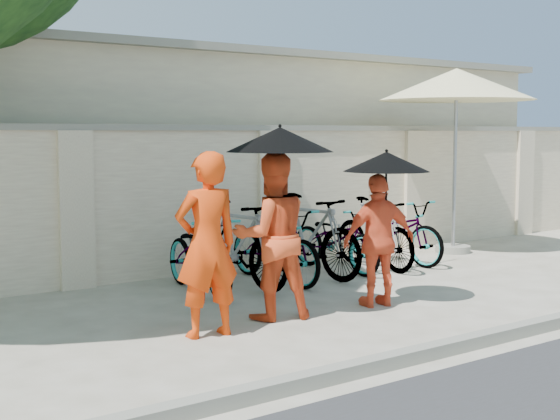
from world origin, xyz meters
TOP-DOWN VIEW (x-y plane):
  - ground at (0.00, 0.00)m, footprint 80.00×80.00m
  - kerb at (0.00, -1.70)m, footprint 40.00×0.16m
  - compound_wall at (1.00, 3.20)m, footprint 20.00×0.30m
  - building_behind at (2.00, 7.00)m, footprint 14.00×6.00m
  - monk_left at (-0.85, 0.09)m, footprint 0.69×0.48m
  - monk_center at (0.08, 0.31)m, footprint 1.00×0.87m
  - parasol_center at (0.13, 0.23)m, footprint 1.13×1.13m
  - monk_right at (1.41, 0.09)m, footprint 0.95×0.57m
  - parasol_right at (1.43, 0.01)m, footprint 0.97×0.97m
  - patio_umbrella at (5.14, 2.27)m, footprint 2.56×2.56m
  - bike_0 at (0.14, 1.93)m, footprint 0.81×1.86m
  - bike_1 at (0.72, 1.97)m, footprint 0.78×1.93m
  - bike_2 at (1.30, 1.96)m, footprint 0.69×1.89m
  - bike_3 at (1.88, 1.97)m, footprint 0.79×1.95m
  - bike_4 at (2.47, 2.10)m, footprint 0.71×1.78m
  - bike_5 at (3.05, 1.93)m, footprint 0.57×1.74m
  - bike_6 at (3.63, 2.11)m, footprint 0.82×1.90m

SIDE VIEW (x-z plane):
  - ground at x=0.00m, z-range 0.00..0.00m
  - kerb at x=0.00m, z-range 0.00..0.12m
  - bike_4 at x=2.47m, z-range 0.00..0.92m
  - bike_0 at x=0.14m, z-range 0.00..0.95m
  - bike_6 at x=3.63m, z-range 0.00..0.97m
  - bike_2 at x=1.30m, z-range 0.00..0.98m
  - bike_5 at x=3.05m, z-range 0.00..1.03m
  - bike_1 at x=0.72m, z-range 0.00..1.13m
  - bike_3 at x=1.88m, z-range 0.00..1.14m
  - monk_right at x=1.41m, z-range 0.00..1.51m
  - monk_center at x=0.08m, z-range 0.00..1.76m
  - monk_left at x=-0.85m, z-range 0.00..1.80m
  - compound_wall at x=1.00m, z-range 0.00..2.00m
  - building_behind at x=2.00m, z-range 0.00..3.20m
  - parasol_right at x=1.43m, z-range 1.20..2.10m
  - parasol_center at x=0.13m, z-range 1.38..2.42m
  - patio_umbrella at x=5.14m, z-range 1.21..4.21m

